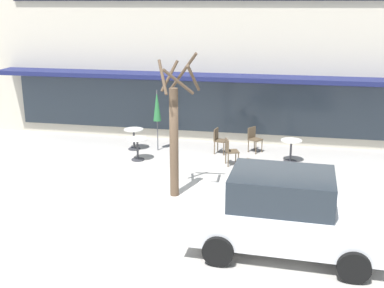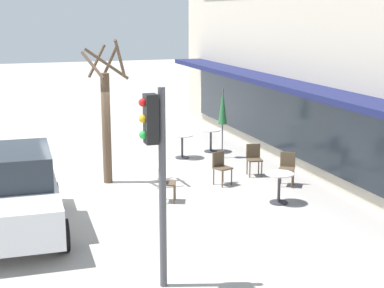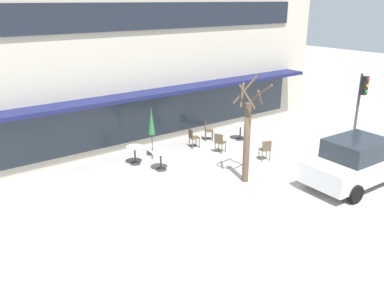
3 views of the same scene
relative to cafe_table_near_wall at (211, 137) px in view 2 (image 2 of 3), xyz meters
The scene contains 12 objects.
ground_plane 5.14m from the cafe_table_near_wall, 58.67° to the right, with size 80.00×80.00×0.00m, color #ADA8A0.
cafe_table_near_wall is the anchor object (origin of this frame).
cafe_table_streetside 1.27m from the cafe_table_near_wall, 66.36° to the right, with size 0.70×0.70×0.76m.
cafe_table_by_tree 5.58m from the cafe_table_near_wall, ahead, with size 0.70×0.70×0.76m.
patio_umbrella_green_folded 1.42m from the cafe_table_near_wall, ahead, with size 0.28×0.28×2.20m.
cafe_chair_0 3.78m from the cafe_table_near_wall, 16.66° to the right, with size 0.52×0.52×0.89m.
cafe_chair_1 3.08m from the cafe_table_near_wall, ahead, with size 0.47×0.47×0.89m.
cafe_chair_2 5.42m from the cafe_table_near_wall, 32.77° to the right, with size 0.52×0.52×0.89m.
cafe_chair_3 4.30m from the cafe_table_near_wall, ahead, with size 0.56×0.56×0.89m.
parked_sedan 8.51m from the cafe_table_near_wall, 49.91° to the right, with size 4.26×2.14×1.76m.
street_tree 4.82m from the cafe_table_near_wall, 57.76° to the right, with size 1.06×1.22×3.90m.
traffic_light_pole 10.07m from the cafe_table_near_wall, 25.89° to the right, with size 0.26×0.44×3.40m.
Camera 2 is at (15.15, -2.40, 4.57)m, focal length 55.00 mm.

